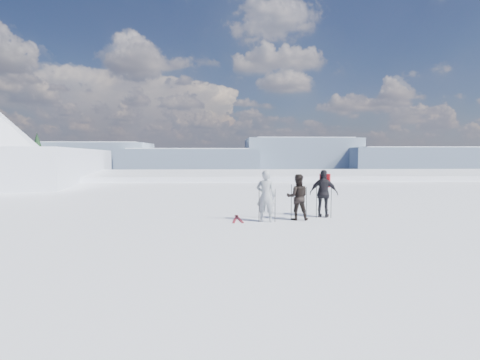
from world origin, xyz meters
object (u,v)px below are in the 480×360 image
object	(u,v)px
skis_loose	(237,219)
skier_dark	(298,197)
skier_pack	(324,194)
skier_grey	(266,196)

from	to	relation	value
skis_loose	skier_dark	bearing A→B (deg)	-6.48
skier_dark	skier_pack	distance (m)	1.29
skier_grey	skis_loose	distance (m)	1.51
skier_grey	skier_dark	world-z (taller)	skier_grey
skier_dark	skis_loose	xyz separation A→B (m)	(-2.28, 0.26, -0.86)
skier_pack	skis_loose	distance (m)	3.58
skier_grey	skier_pack	bearing A→B (deg)	-143.98
skier_pack	skier_dark	bearing A→B (deg)	49.78
skier_grey	skier_dark	distance (m)	1.29
skier_grey	skier_dark	bearing A→B (deg)	-149.72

